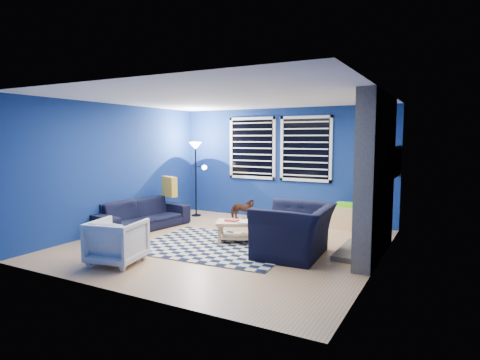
{
  "coord_description": "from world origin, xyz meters",
  "views": [
    {
      "loc": [
        3.43,
        -5.87,
        1.84
      ],
      "look_at": [
        0.1,
        0.3,
        1.1
      ],
      "focal_mm": 30.0,
      "sensor_mm": 36.0,
      "label": 1
    }
  ],
  "objects_px": {
    "tv": "(395,162)",
    "rocking_horse": "(242,210)",
    "sofa": "(142,215)",
    "armchair_big": "(294,231)",
    "floor_lamp": "(196,156)",
    "coffee_table": "(239,227)",
    "armchair_bent": "(117,241)",
    "cabinet": "(345,217)"
  },
  "relations": [
    {
      "from": "tv",
      "to": "rocking_horse",
      "type": "relative_size",
      "value": 1.78
    },
    {
      "from": "coffee_table",
      "to": "floor_lamp",
      "type": "distance_m",
      "value": 2.87
    },
    {
      "from": "tv",
      "to": "rocking_horse",
      "type": "distance_m",
      "value": 3.21
    },
    {
      "from": "armchair_big",
      "to": "coffee_table",
      "type": "xyz_separation_m",
      "value": [
        -1.12,
        0.28,
        -0.12
      ]
    },
    {
      "from": "tv",
      "to": "sofa",
      "type": "bearing_deg",
      "value": -158.28
    },
    {
      "from": "sofa",
      "to": "armchair_bent",
      "type": "xyz_separation_m",
      "value": [
        1.22,
        -1.87,
        0.03
      ]
    },
    {
      "from": "armchair_big",
      "to": "armchair_bent",
      "type": "xyz_separation_m",
      "value": [
        -2.15,
        -1.59,
        -0.07
      ]
    },
    {
      "from": "armchair_big",
      "to": "rocking_horse",
      "type": "xyz_separation_m",
      "value": [
        -1.82,
        1.69,
        -0.09
      ]
    },
    {
      "from": "rocking_horse",
      "to": "cabinet",
      "type": "bearing_deg",
      "value": -83.84
    },
    {
      "from": "sofa",
      "to": "armchair_big",
      "type": "height_order",
      "value": "armchair_big"
    },
    {
      "from": "coffee_table",
      "to": "armchair_big",
      "type": "bearing_deg",
      "value": -14.09
    },
    {
      "from": "tv",
      "to": "rocking_horse",
      "type": "bearing_deg",
      "value": -172.47
    },
    {
      "from": "tv",
      "to": "coffee_table",
      "type": "bearing_deg",
      "value": -141.84
    },
    {
      "from": "floor_lamp",
      "to": "tv",
      "type": "bearing_deg",
      "value": 1.96
    },
    {
      "from": "armchair_bent",
      "to": "armchair_big",
      "type": "bearing_deg",
      "value": -155.03
    },
    {
      "from": "cabinet",
      "to": "floor_lamp",
      "type": "bearing_deg",
      "value": -164.06
    },
    {
      "from": "sofa",
      "to": "armchair_big",
      "type": "bearing_deg",
      "value": -85.77
    },
    {
      "from": "armchair_big",
      "to": "rocking_horse",
      "type": "distance_m",
      "value": 2.49
    },
    {
      "from": "armchair_big",
      "to": "sofa",
      "type": "bearing_deg",
      "value": -98.03
    },
    {
      "from": "armchair_bent",
      "to": "rocking_horse",
      "type": "relative_size",
      "value": 1.28
    },
    {
      "from": "tv",
      "to": "coffee_table",
      "type": "relative_size",
      "value": 1.09
    },
    {
      "from": "cabinet",
      "to": "armchair_big",
      "type": "bearing_deg",
      "value": -85.42
    },
    {
      "from": "tv",
      "to": "coffee_table",
      "type": "height_order",
      "value": "tv"
    },
    {
      "from": "armchair_big",
      "to": "cabinet",
      "type": "height_order",
      "value": "armchair_big"
    },
    {
      "from": "armchair_big",
      "to": "floor_lamp",
      "type": "bearing_deg",
      "value": -124.81
    },
    {
      "from": "sofa",
      "to": "floor_lamp",
      "type": "height_order",
      "value": "floor_lamp"
    },
    {
      "from": "rocking_horse",
      "to": "coffee_table",
      "type": "relative_size",
      "value": 0.61
    },
    {
      "from": "tv",
      "to": "cabinet",
      "type": "distance_m",
      "value": 1.5
    },
    {
      "from": "sofa",
      "to": "armchair_bent",
      "type": "bearing_deg",
      "value": -137.91
    },
    {
      "from": "coffee_table",
      "to": "armchair_bent",
      "type": "bearing_deg",
      "value": -118.6
    },
    {
      "from": "tv",
      "to": "armchair_big",
      "type": "height_order",
      "value": "tv"
    },
    {
      "from": "armchair_bent",
      "to": "floor_lamp",
      "type": "xyz_separation_m",
      "value": [
        -1.02,
        3.54,
        1.09
      ]
    },
    {
      "from": "rocking_horse",
      "to": "cabinet",
      "type": "distance_m",
      "value": 2.14
    },
    {
      "from": "armchair_big",
      "to": "rocking_horse",
      "type": "relative_size",
      "value": 2.19
    },
    {
      "from": "armchair_bent",
      "to": "cabinet",
      "type": "distance_m",
      "value": 4.53
    },
    {
      "from": "armchair_bent",
      "to": "rocking_horse",
      "type": "height_order",
      "value": "armchair_bent"
    },
    {
      "from": "sofa",
      "to": "armchair_big",
      "type": "relative_size",
      "value": 1.64
    },
    {
      "from": "armchair_big",
      "to": "cabinet",
      "type": "distance_m",
      "value": 2.27
    },
    {
      "from": "tv",
      "to": "cabinet",
      "type": "height_order",
      "value": "tv"
    },
    {
      "from": "coffee_table",
      "to": "rocking_horse",
      "type": "bearing_deg",
      "value": 116.26
    },
    {
      "from": "tv",
      "to": "sofa",
      "type": "distance_m",
      "value": 5.02
    },
    {
      "from": "tv",
      "to": "rocking_horse",
      "type": "height_order",
      "value": "tv"
    }
  ]
}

